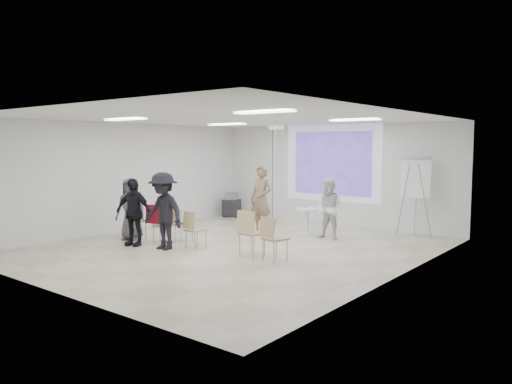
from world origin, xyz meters
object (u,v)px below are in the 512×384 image
Objects in this scene: chair_left_inner at (181,222)px; audience_left at (133,207)px; chair_far_left at (133,218)px; av_cart at (232,206)px; chair_right_inner at (250,229)px; audience_mid at (163,206)px; player_left at (261,195)px; chair_center at (193,227)px; audience_outer at (131,205)px; chair_right_far at (272,235)px; pedestal_table at (307,220)px; player_right at (330,206)px; chair_left_mid at (161,223)px; flipchart_easel at (415,178)px; laptop at (184,224)px.

audience_left is (-0.55, -1.02, 0.43)m from chair_left_inner.
chair_far_left is 4.64m from av_cart.
chair_right_inner is at bearing 9.32° from chair_left_inner.
chair_left_inner is at bearing 111.86° from audience_mid.
chair_far_left is at bearing -126.68° from player_left.
audience_outer is (-2.08, -0.14, 0.36)m from chair_center.
chair_center is at bearing -172.91° from chair_right_inner.
chair_right_far is (4.25, 0.19, 0.01)m from chair_far_left.
chair_left_inner is 1.01× the size of av_cart.
chair_right_far is at bearing -3.57° from chair_right_inner.
pedestal_table is 3.29m from chair_right_far.
chair_far_left is at bearing 61.33° from audience_outer.
player_right is at bearing 65.12° from chair_center.
chair_left_mid reaches higher than chair_left_inner.
player_right is 0.83× the size of flipchart_easel.
chair_left_mid is at bearing -137.88° from player_right.
chair_left_mid is 0.90× the size of chair_right_far.
audience_outer is at bearing -125.99° from player_left.
laptop is (0.32, 0.47, -0.05)m from chair_left_mid.
pedestal_table is 0.96m from player_right.
pedestal_table is at bearing 71.16° from chair_left_inner.
av_cart is at bearing 88.78° from chair_left_mid.
laptop is (0.02, 0.09, -0.05)m from chair_left_inner.
audience_mid is (-0.45, -3.07, -0.05)m from player_left.
chair_right_far is (2.17, 0.12, 0.04)m from chair_center.
av_cart is at bearing 88.60° from audience_left.
audience_mid is at bearing -88.63° from av_cart.
flipchart_easel is at bearing 55.67° from chair_far_left.
pedestal_table is at bearing -109.44° from laptop.
laptop is at bearing -125.14° from pedestal_table.
pedestal_table is 0.42× the size of audience_left.
pedestal_table is at bearing 28.22° from player_left.
audience_mid is (-1.54, -3.65, 0.60)m from pedestal_table.
chair_right_inner reaches higher than pedestal_table.
audience_outer is at bearing -174.24° from chair_right_inner.
pedestal_table is at bearing -158.50° from flipchart_easel.
player_left reaches higher than audience_outer.
laptop is at bearing -1.06° from audience_outer.
audience_left is at bearing -112.76° from player_left.
chair_left_mid is (-3.02, -2.95, -0.37)m from player_right.
player_left is 6.95× the size of laptop.
player_right is 5.72× the size of laptop.
pedestal_table is 4.59m from audience_outer.
chair_right_far is at bearing -86.04° from player_right.
player_right is 3.54m from chair_center.
chair_far_left is 1.12× the size of av_cart.
chair_center is 5.30m from av_cart.
chair_right_far is at bearing 11.39° from audience_mid.
chair_far_left is (-3.12, -3.27, 0.13)m from pedestal_table.
chair_left_inner is 1.09m from audience_mid.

